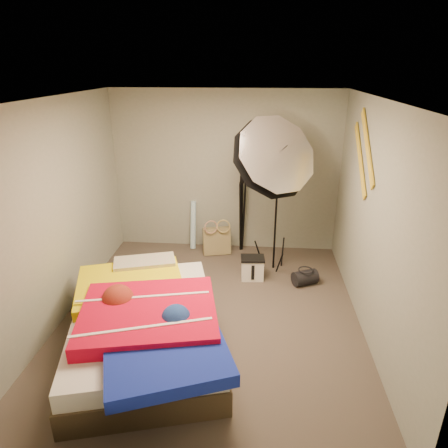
# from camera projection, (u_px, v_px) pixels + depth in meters

# --- Properties ---
(floor) EXTENTS (4.00, 4.00, 0.00)m
(floor) POSITION_uv_depth(u_px,v_px,m) (211.00, 315.00, 4.82)
(floor) COLOR brown
(floor) RESTS_ON ground
(ceiling) EXTENTS (4.00, 4.00, 0.00)m
(ceiling) POSITION_uv_depth(u_px,v_px,m) (208.00, 99.00, 3.89)
(ceiling) COLOR silver
(ceiling) RESTS_ON wall_back
(wall_back) EXTENTS (3.50, 0.00, 3.50)m
(wall_back) POSITION_uv_depth(u_px,v_px,m) (225.00, 172.00, 6.20)
(wall_back) COLOR gray
(wall_back) RESTS_ON floor
(wall_front) EXTENTS (3.50, 0.00, 3.50)m
(wall_front) POSITION_uv_depth(u_px,v_px,m) (172.00, 333.00, 2.51)
(wall_front) COLOR gray
(wall_front) RESTS_ON floor
(wall_left) EXTENTS (0.00, 4.00, 4.00)m
(wall_left) POSITION_uv_depth(u_px,v_px,m) (56.00, 214.00, 4.50)
(wall_left) COLOR gray
(wall_left) RESTS_ON floor
(wall_right) EXTENTS (0.00, 4.00, 4.00)m
(wall_right) POSITION_uv_depth(u_px,v_px,m) (374.00, 224.00, 4.21)
(wall_right) COLOR gray
(wall_right) RESTS_ON floor
(tote_bag) EXTENTS (0.46, 0.29, 0.44)m
(tote_bag) POSITION_uv_depth(u_px,v_px,m) (217.00, 241.00, 6.31)
(tote_bag) COLOR #9D8E5F
(tote_bag) RESTS_ON floor
(wrapping_roll) EXTENTS (0.10, 0.23, 0.78)m
(wrapping_roll) POSITION_uv_depth(u_px,v_px,m) (193.00, 225.00, 6.47)
(wrapping_roll) COLOR #6DBCE0
(wrapping_roll) RESTS_ON floor
(camera_case) EXTENTS (0.32, 0.24, 0.30)m
(camera_case) POSITION_uv_depth(u_px,v_px,m) (252.00, 269.00, 5.59)
(camera_case) COLOR white
(camera_case) RESTS_ON floor
(duffel_bag) EXTENTS (0.39, 0.32, 0.20)m
(duffel_bag) POSITION_uv_depth(u_px,v_px,m) (305.00, 278.00, 5.46)
(duffel_bag) COLOR black
(duffel_bag) RESTS_ON floor
(wall_stripe_upper) EXTENTS (0.02, 0.91, 0.78)m
(wall_stripe_upper) POSITION_uv_depth(u_px,v_px,m) (367.00, 147.00, 4.51)
(wall_stripe_upper) COLOR gold
(wall_stripe_upper) RESTS_ON wall_right
(wall_stripe_lower) EXTENTS (0.02, 0.91, 0.78)m
(wall_stripe_lower) POSITION_uv_depth(u_px,v_px,m) (360.00, 159.00, 4.81)
(wall_stripe_lower) COLOR gold
(wall_stripe_lower) RESTS_ON wall_right
(bed) EXTENTS (2.00, 2.46, 0.61)m
(bed) POSITION_uv_depth(u_px,v_px,m) (146.00, 325.00, 4.14)
(bed) COLOR #473926
(bed) RESTS_ON floor
(photo_umbrella) EXTENTS (1.13, 1.25, 2.35)m
(photo_umbrella) POSITION_uv_depth(u_px,v_px,m) (272.00, 159.00, 5.13)
(photo_umbrella) COLOR black
(photo_umbrella) RESTS_ON floor
(camera_tripod) EXTENTS (0.07, 0.07, 1.24)m
(camera_tripod) POSITION_uv_depth(u_px,v_px,m) (242.00, 208.00, 6.26)
(camera_tripod) COLOR black
(camera_tripod) RESTS_ON floor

